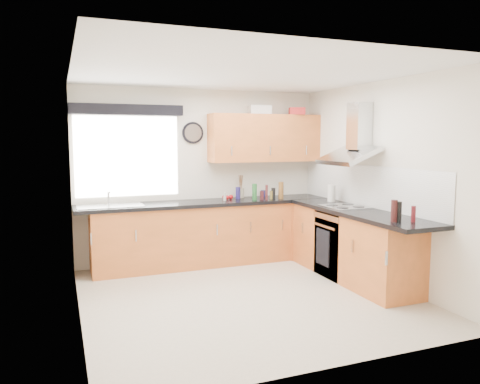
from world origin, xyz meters
name	(u,v)px	position (x,y,z in m)	size (l,w,h in m)	color
ground_plane	(247,296)	(0.00, 0.00, 0.00)	(3.60, 3.60, 0.00)	beige
ceiling	(247,73)	(0.00, 0.00, 2.50)	(3.60, 3.60, 0.02)	white
wall_back	(201,176)	(0.00, 1.80, 1.25)	(3.60, 0.02, 2.50)	silver
wall_front	(336,210)	(0.00, -1.80, 1.25)	(3.60, 0.02, 2.50)	silver
wall_left	(75,194)	(-1.80, 0.00, 1.25)	(0.02, 3.60, 2.50)	silver
wall_right	(380,182)	(1.80, 0.00, 1.25)	(0.02, 3.60, 2.50)	silver
window	(128,156)	(-1.05, 1.79, 1.55)	(1.40, 0.02, 1.10)	white
window_blind	(127,110)	(-1.05, 1.70, 2.18)	(1.50, 0.18, 0.14)	black
splashback	(365,186)	(1.79, 0.30, 1.18)	(0.01, 3.00, 0.54)	white
base_cab_back	(200,235)	(-0.10, 1.51, 0.43)	(3.00, 0.58, 0.86)	#AF5826
base_cab_corner	(300,227)	(1.50, 1.50, 0.43)	(0.60, 0.60, 0.86)	#AF5826
base_cab_right	(352,246)	(1.51, 0.15, 0.43)	(0.58, 2.10, 0.86)	#AF5826
worktop_back	(207,203)	(0.00, 1.50, 0.89)	(3.60, 0.62, 0.05)	black
worktop_right	(359,212)	(1.50, 0.00, 0.89)	(0.62, 2.42, 0.05)	black
sink	(110,203)	(-1.33, 1.50, 0.95)	(0.84, 0.46, 0.10)	silver
oven	(344,244)	(1.50, 0.30, 0.42)	(0.56, 0.58, 0.85)	black
hob_plate	(345,207)	(1.50, 0.30, 0.92)	(0.52, 0.52, 0.01)	silver
extractor_hood	(354,140)	(1.60, 0.30, 1.77)	(0.52, 0.78, 0.66)	silver
upper_cabinets	(265,138)	(0.95, 1.62, 1.80)	(1.70, 0.35, 0.70)	#AF5826
washing_machine	(197,238)	(-0.15, 1.52, 0.38)	(0.52, 0.50, 0.76)	white
wall_clock	(193,133)	(-0.12, 1.76, 1.88)	(0.31, 0.31, 0.04)	black
casserole	(259,110)	(0.89, 1.72, 2.22)	(0.32, 0.23, 0.14)	white
storage_box	(297,111)	(1.43, 1.52, 2.20)	(0.23, 0.19, 0.10)	#B42220
utensil_pot	(241,193)	(0.59, 1.70, 0.98)	(0.10, 0.10, 0.14)	tan
kitchen_roll	(332,193)	(1.62, 0.82, 1.03)	(0.11, 0.11, 0.24)	white
tomato_cluster	(227,197)	(0.34, 1.59, 0.94)	(0.15, 0.15, 0.07)	#AB0A0E
jar_0	(263,193)	(0.95, 1.68, 0.96)	(0.07, 0.07, 0.10)	#1F1750
jar_1	(273,193)	(1.01, 1.43, 0.99)	(0.06, 0.06, 0.16)	black
jar_2	(238,193)	(0.51, 1.59, 1.00)	(0.07, 0.07, 0.18)	#201854
jar_3	(225,197)	(0.26, 1.47, 0.97)	(0.04, 0.04, 0.11)	#A89E8F
jar_4	(262,195)	(0.79, 1.37, 0.97)	(0.05, 0.05, 0.13)	#431819
jar_5	(267,192)	(0.86, 1.35, 1.02)	(0.04, 0.04, 0.22)	#4C1B1C
jar_6	(255,192)	(0.68, 1.37, 1.03)	(0.07, 0.07, 0.24)	#1D5122
jar_7	(271,195)	(0.94, 1.37, 0.97)	(0.04, 0.04, 0.12)	olive
jar_8	(281,190)	(1.10, 1.36, 1.03)	(0.07, 0.07, 0.25)	brown
bottle_0	(394,211)	(1.36, -0.81, 1.03)	(0.07, 0.07, 0.24)	#361313
bottle_1	(413,214)	(1.55, -0.89, 1.00)	(0.05, 0.05, 0.17)	maroon
bottle_2	(399,212)	(1.41, -0.83, 1.02)	(0.06, 0.06, 0.22)	black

